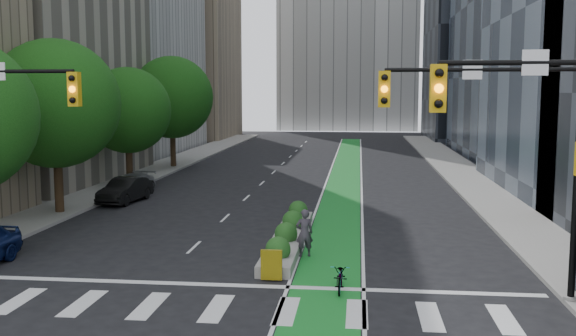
% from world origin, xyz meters
% --- Properties ---
extents(ground, '(160.00, 160.00, 0.00)m').
position_xyz_m(ground, '(0.00, 0.00, 0.00)').
color(ground, black).
rests_on(ground, ground).
extents(sidewalk_left, '(3.60, 90.00, 0.15)m').
position_xyz_m(sidewalk_left, '(-11.80, 25.00, 0.07)').
color(sidewalk_left, gray).
rests_on(sidewalk_left, ground).
extents(sidewalk_right, '(3.60, 90.00, 0.15)m').
position_xyz_m(sidewalk_right, '(11.80, 25.00, 0.07)').
color(sidewalk_right, gray).
rests_on(sidewalk_right, ground).
extents(bike_lane_paint, '(2.20, 70.00, 0.01)m').
position_xyz_m(bike_lane_paint, '(3.00, 30.00, 0.01)').
color(bike_lane_paint, '#178128').
rests_on(bike_lane_paint, ground).
extents(building_tan_far, '(14.00, 16.00, 26.00)m').
position_xyz_m(building_tan_far, '(-20.00, 66.00, 13.00)').
color(building_tan_far, tan).
rests_on(building_tan_far, ground).
extents(building_dark_end, '(14.00, 18.00, 28.00)m').
position_xyz_m(building_dark_end, '(20.00, 68.00, 14.00)').
color(building_dark_end, black).
rests_on(building_dark_end, ground).
extents(tree_mid, '(6.40, 6.40, 8.78)m').
position_xyz_m(tree_mid, '(-11.00, 12.00, 5.57)').
color(tree_mid, black).
rests_on(tree_mid, ground).
extents(tree_midfar, '(5.60, 5.60, 7.76)m').
position_xyz_m(tree_midfar, '(-11.00, 22.00, 4.95)').
color(tree_midfar, black).
rests_on(tree_midfar, ground).
extents(tree_far, '(6.60, 6.60, 9.00)m').
position_xyz_m(tree_far, '(-11.00, 32.00, 5.69)').
color(tree_far, black).
rests_on(tree_far, ground).
extents(signal_right, '(5.82, 0.51, 7.20)m').
position_xyz_m(signal_right, '(8.67, 0.47, 4.80)').
color(signal_right, black).
rests_on(signal_right, ground).
extents(median_planter, '(1.20, 10.26, 1.10)m').
position_xyz_m(median_planter, '(1.20, 7.04, 0.37)').
color(median_planter, gray).
rests_on(median_planter, ground).
extents(bicycle, '(0.61, 1.70, 0.89)m').
position_xyz_m(bicycle, '(3.48, 1.08, 0.44)').
color(bicycle, gray).
rests_on(bicycle, ground).
extents(cyclist, '(0.76, 0.61, 1.81)m').
position_xyz_m(cyclist, '(2.00, 5.07, 0.91)').
color(cyclist, '#3A333D').
rests_on(cyclist, ground).
extents(parked_car_left_mid, '(2.00, 4.37, 1.39)m').
position_xyz_m(parked_car_left_mid, '(-8.97, 15.79, 0.69)').
color(parked_car_left_mid, black).
rests_on(parked_car_left_mid, ground).
extents(parked_car_left_far, '(1.89, 4.32, 1.23)m').
position_xyz_m(parked_car_left_far, '(-9.50, 18.38, 0.62)').
color(parked_car_left_far, '#5B5D60').
rests_on(parked_car_left_far, ground).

